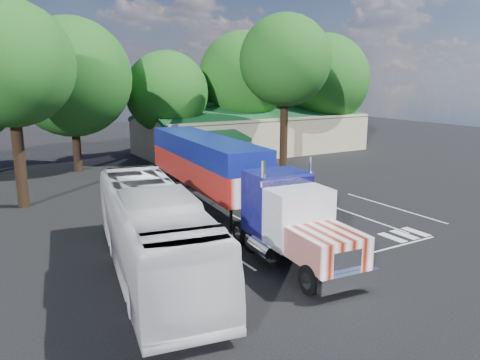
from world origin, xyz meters
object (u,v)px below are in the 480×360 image
semi_truck (222,173)px  tour_bus (153,231)px  silver_sedan (195,157)px  bicycle (242,174)px  woman (237,190)px

semi_truck → tour_bus: semi_truck is taller
tour_bus → silver_sedan: 24.99m
semi_truck → bicycle: semi_truck is taller
woman → bicycle: 7.12m
bicycle → silver_sedan: size_ratio=0.40×
tour_bus → woman: bearing=52.2°
tour_bus → bicycle: bearing=57.6°
semi_truck → silver_sedan: 16.93m
woman → silver_sedan: (3.56, 13.94, -0.15)m
semi_truck → bicycle: 10.11m
bicycle → silver_sedan: silver_sedan is taller
semi_truck → woman: semi_truck is taller
semi_truck → woman: size_ratio=12.38×
bicycle → semi_truck: bearing=-143.4°
silver_sedan → bicycle: bearing=-151.7°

